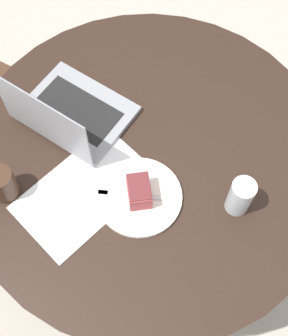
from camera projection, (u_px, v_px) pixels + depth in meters
name	position (u px, v px, depth m)	size (l,w,h in m)	color
ground_plane	(147.00, 236.00, 1.98)	(12.00, 12.00, 0.00)	#B7AD9E
dining_table	(148.00, 177.00, 1.45)	(1.04, 1.04, 0.75)	black
paper_document	(85.00, 191.00, 1.26)	(0.39, 0.27, 0.00)	white
plate	(139.00, 197.00, 1.24)	(0.23, 0.23, 0.01)	silver
cake_slice	(139.00, 191.00, 1.21)	(0.10, 0.10, 0.06)	#B74C51
fork	(123.00, 194.00, 1.24)	(0.10, 0.16, 0.00)	silver
coffee_glass	(2.00, 184.00, 1.21)	(0.07, 0.07, 0.10)	#3D2619
water_glass	(240.00, 196.00, 1.18)	(0.06, 0.06, 0.12)	silver
laptop	(69.00, 114.00, 1.32)	(0.25, 0.31, 0.22)	gray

